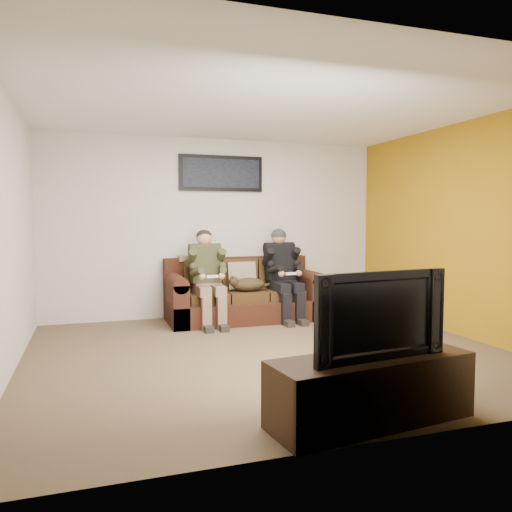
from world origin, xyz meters
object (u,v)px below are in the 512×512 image
object	(u,v)px
person_left	(207,272)
cat	(247,284)
sofa	(242,296)
tv_stand	(371,389)
television	(372,313)
person_right	(283,269)
framed_poster	(221,173)

from	to	relation	value
person_left	cat	bearing A→B (deg)	-2.90
cat	sofa	bearing A→B (deg)	92.76
tv_stand	television	size ratio (longest dim) A/B	1.41
tv_stand	person_right	bearing A→B (deg)	71.31
person_right	television	distance (m)	3.67
sofa	cat	world-z (taller)	sofa
cat	tv_stand	bearing A→B (deg)	-93.25
person_left	television	size ratio (longest dim) A/B	1.21
sofa	framed_poster	distance (m)	1.82
person_right	person_left	bearing A→B (deg)	-179.98
sofa	tv_stand	bearing A→B (deg)	-92.92
sofa	person_right	xyz separation A→B (m)	(0.55, -0.18, 0.39)
person_left	cat	xyz separation A→B (m)	(0.56, -0.03, -0.19)
person_left	cat	distance (m)	0.59
cat	framed_poster	distance (m)	1.69
framed_poster	person_left	bearing A→B (deg)	-121.57
sofa	television	bearing A→B (deg)	-92.92
framed_poster	cat	bearing A→B (deg)	-70.61
sofa	person_right	world-z (taller)	person_right
television	cat	bearing A→B (deg)	79.71
cat	television	bearing A→B (deg)	-93.25
tv_stand	framed_poster	bearing A→B (deg)	83.06
sofa	person_left	xyz separation A→B (m)	(-0.55, -0.18, 0.39)
person_left	television	xyz separation A→B (m)	(0.36, -3.60, 0.05)
cat	tv_stand	xyz separation A→B (m)	(-0.20, -3.57, -0.29)
person_right	cat	bearing A→B (deg)	-176.95
sofa	tv_stand	size ratio (longest dim) A/B	1.44
person_left	cat	world-z (taller)	person_left
sofa	cat	xyz separation A→B (m)	(0.01, -0.21, 0.20)
person_left	person_right	distance (m)	1.10
sofa	television	size ratio (longest dim) A/B	2.02
tv_stand	cat	bearing A→B (deg)	79.71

